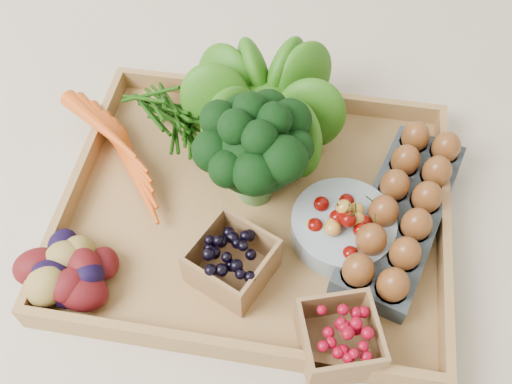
% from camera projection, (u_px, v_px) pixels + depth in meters
% --- Properties ---
extents(ground, '(4.00, 4.00, 0.00)m').
position_uv_depth(ground, '(256.00, 215.00, 0.86)').
color(ground, beige).
rests_on(ground, ground).
extents(tray, '(0.55, 0.45, 0.01)m').
position_uv_depth(tray, '(256.00, 212.00, 0.85)').
color(tray, '#AD8048').
rests_on(tray, ground).
extents(carrots, '(0.19, 0.14, 0.05)m').
position_uv_depth(carrots, '(128.00, 155.00, 0.87)').
color(carrots, '#D94D11').
rests_on(carrots, tray).
extents(lettuce, '(0.16, 0.16, 0.16)m').
position_uv_depth(lettuce, '(265.00, 98.00, 0.86)').
color(lettuce, '#18580D').
rests_on(lettuce, tray).
extents(broccoli, '(0.17, 0.17, 0.13)m').
position_uv_depth(broccoli, '(255.00, 166.00, 0.81)').
color(broccoli, black).
rests_on(broccoli, tray).
extents(cherry_bowl, '(0.15, 0.15, 0.04)m').
position_uv_depth(cherry_bowl, '(342.00, 227.00, 0.80)').
color(cherry_bowl, '#8C9EA5').
rests_on(cherry_bowl, tray).
extents(egg_carton, '(0.19, 0.32, 0.03)m').
position_uv_depth(egg_carton, '(401.00, 216.00, 0.82)').
color(egg_carton, '#394349').
rests_on(egg_carton, tray).
extents(potatoes, '(0.14, 0.14, 0.08)m').
position_uv_depth(potatoes, '(67.00, 270.00, 0.74)').
color(potatoes, '#460B0E').
rests_on(potatoes, tray).
extents(punnet_blackberry, '(0.13, 0.13, 0.07)m').
position_uv_depth(punnet_blackberry, '(232.00, 261.00, 0.76)').
color(punnet_blackberry, black).
rests_on(punnet_blackberry, tray).
extents(punnet_raspberry, '(0.12, 0.12, 0.06)m').
position_uv_depth(punnet_raspberry, '(339.00, 338.00, 0.70)').
color(punnet_raspberry, maroon).
rests_on(punnet_raspberry, tray).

